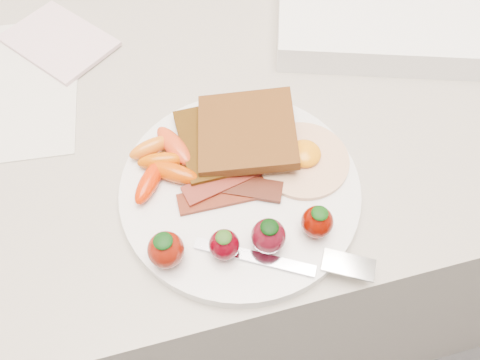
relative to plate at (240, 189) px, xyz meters
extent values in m
cube|color=gray|center=(0.01, 0.16, -0.46)|extent=(2.00, 0.60, 0.90)
cylinder|color=white|center=(0.00, 0.00, 0.00)|extent=(0.27, 0.27, 0.02)
cube|color=black|center=(0.00, 0.06, 0.02)|extent=(0.11, 0.11, 0.01)
cube|color=black|center=(0.02, 0.06, 0.03)|extent=(0.13, 0.13, 0.03)
cylinder|color=#F1E3C8|center=(0.08, 0.01, 0.01)|extent=(0.12, 0.12, 0.01)
ellipsoid|color=orange|center=(0.08, 0.02, 0.02)|extent=(0.04, 0.04, 0.02)
cube|color=black|center=(-0.02, -0.01, 0.01)|extent=(0.10, 0.03, 0.00)
cube|color=black|center=(0.00, 0.00, 0.01)|extent=(0.10, 0.07, 0.00)
cube|color=#4E170F|center=(-0.01, 0.01, 0.02)|extent=(0.11, 0.05, 0.00)
ellipsoid|color=#BB4C00|center=(-0.08, 0.05, 0.02)|extent=(0.06, 0.03, 0.02)
ellipsoid|color=#B73D00|center=(-0.07, 0.03, 0.02)|extent=(0.06, 0.05, 0.02)
ellipsoid|color=red|center=(-0.10, 0.02, 0.02)|extent=(0.05, 0.06, 0.02)
ellipsoid|color=red|center=(-0.06, 0.06, 0.02)|extent=(0.05, 0.07, 0.02)
ellipsoid|color=#D46413|center=(-0.09, 0.07, 0.02)|extent=(0.06, 0.03, 0.02)
ellipsoid|color=#6B1005|center=(-0.09, -0.07, 0.03)|extent=(0.04, 0.04, 0.04)
ellipsoid|color=black|center=(-0.09, -0.07, 0.05)|extent=(0.02, 0.02, 0.01)
ellipsoid|color=#49000A|center=(-0.04, -0.07, 0.03)|extent=(0.03, 0.03, 0.03)
ellipsoid|color=#234913|center=(-0.04, -0.07, 0.04)|extent=(0.02, 0.02, 0.01)
ellipsoid|color=#4C0915|center=(0.01, -0.08, 0.03)|extent=(0.04, 0.04, 0.04)
ellipsoid|color=black|center=(0.01, -0.08, 0.05)|extent=(0.02, 0.02, 0.01)
ellipsoid|color=#590800|center=(0.06, -0.07, 0.03)|extent=(0.03, 0.03, 0.04)
ellipsoid|color=#0A3408|center=(0.06, -0.07, 0.05)|extent=(0.02, 0.02, 0.01)
cube|color=silver|center=(-0.01, -0.09, 0.01)|extent=(0.12, 0.07, 0.00)
cube|color=white|center=(0.08, -0.12, 0.01)|extent=(0.06, 0.05, 0.00)
cube|color=silver|center=(-0.26, 0.24, -0.01)|extent=(0.21, 0.27, 0.00)
cube|color=beige|center=(-0.19, 0.31, 0.00)|extent=(0.17, 0.18, 0.01)
cube|color=white|center=(0.30, 0.25, 0.01)|extent=(0.41, 0.37, 0.04)
camera|label=1|loc=(-0.07, -0.27, 0.45)|focal=35.00mm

